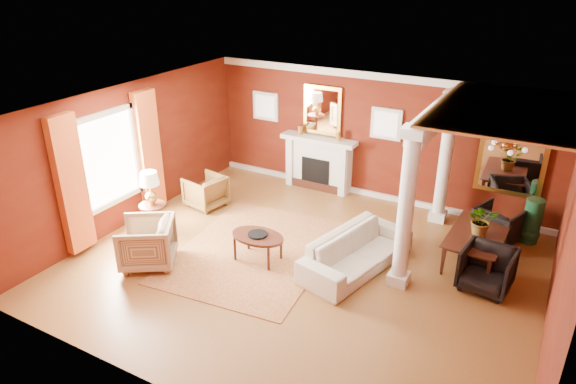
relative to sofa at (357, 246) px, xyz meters
The scene contains 27 objects.
ground 1.07m from the sofa, 155.22° to the right, with size 8.00×8.00×0.00m, color brown.
room_shell 1.83m from the sofa, 155.22° to the right, with size 8.04×7.04×2.92m.
fireplace 3.64m from the sofa, 126.75° to the left, with size 1.85×0.42×1.29m.
overmantel_mirror 4.01m from the sofa, 125.50° to the left, with size 0.95×0.07×1.15m.
flank_window_left 5.00m from the sofa, 140.60° to the left, with size 0.70×0.07×0.70m.
flank_window_right 3.40m from the sofa, 101.54° to the left, with size 0.70×0.07×0.70m.
left_window 4.97m from the sofa, 168.11° to the right, with size 0.21×2.55×2.60m.
column_front 1.28m from the sofa, ahead, with size 0.36×0.36×2.80m.
column_back 2.89m from the sofa, 72.37° to the left, with size 0.36×0.36×2.80m.
header_beam 2.76m from the sofa, 61.13° to the left, with size 0.30×3.20×0.32m, color silver.
amber_ceiling 3.40m from the sofa, 34.28° to the left, with size 2.30×3.40×0.04m, color #CA7E3B.
dining_mirror 3.82m from the sofa, 56.41° to the left, with size 1.30×0.07×1.70m.
chandelier 3.04m from the sofa, 34.58° to the left, with size 0.60×0.62×0.75m.
crown_trim 3.96m from the sofa, 105.98° to the left, with size 8.00×0.08×0.16m, color silver.
base_trim 3.20m from the sofa, 105.98° to the left, with size 8.00×0.08×0.12m, color silver.
rug 2.00m from the sofa, 168.28° to the right, with size 2.68×3.57×0.01m, color maroon.
sofa is the anchor object (origin of this frame).
armchair_leopard 4.01m from the sofa, 169.08° to the left, with size 0.77×0.72×0.79m, color black.
armchair_stripe 3.78m from the sofa, 153.14° to the right, with size 0.93×0.87×0.95m, color tan.
coffee_table 1.80m from the sofa, 159.80° to the right, with size 1.03×1.03×0.52m.
coffee_book 1.86m from the sofa, 158.61° to the right, with size 0.16×0.02×0.22m, color black.
side_table 4.20m from the sofa, 169.89° to the right, with size 0.53×0.53×1.32m.
dining_table 2.24m from the sofa, 34.33° to the left, with size 1.67×0.59×0.93m, color black.
dining_chair_near 2.19m from the sofa, 11.94° to the left, with size 0.80×0.75×0.83m, color black.
dining_chair_far 3.04m from the sofa, 47.59° to the left, with size 0.78×0.73×0.80m, color black.
green_urn 3.65m from the sofa, 43.95° to the left, with size 0.39×0.39×0.92m.
potted_plant 2.34m from the sofa, 33.85° to the left, with size 0.51×0.57×0.44m, color #26591E.
Camera 1 is at (3.62, -7.11, 5.09)m, focal length 32.00 mm.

